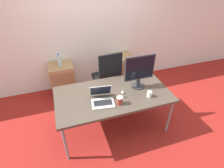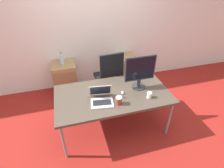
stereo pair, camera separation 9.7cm
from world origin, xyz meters
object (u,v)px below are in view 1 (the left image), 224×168
at_px(mouse, 123,92).
at_px(coffee_cup_brown, 120,100).
at_px(water_bottle, 59,60).
at_px(monitor, 139,71).
at_px(laptop_center, 102,99).
at_px(cabinet_right, 122,70).
at_px(office_chair, 107,82).
at_px(coffee_cup_white, 149,94).
at_px(cabinet_left, 63,80).

distance_m(mouse, coffee_cup_brown, 0.26).
height_order(water_bottle, monitor, monitor).
bearing_deg(laptop_center, cabinet_right, 58.36).
relative_size(office_chair, monitor, 2.01).
bearing_deg(coffee_cup_white, monitor, 98.95).
height_order(office_chair, mouse, office_chair).
height_order(water_bottle, coffee_cup_brown, water_bottle).
relative_size(office_chair, cabinet_left, 1.58).
bearing_deg(coffee_cup_brown, coffee_cup_white, 1.84).
bearing_deg(laptop_center, water_bottle, 109.98).
distance_m(cabinet_right, laptop_center, 1.68).
bearing_deg(water_bottle, monitor, -45.52).
relative_size(cabinet_left, monitor, 1.27).
bearing_deg(coffee_cup_white, coffee_cup_brown, -178.16).
height_order(office_chair, coffee_cup_white, office_chair).
bearing_deg(cabinet_right, monitor, -98.83).
height_order(office_chair, cabinet_right, office_chair).
height_order(cabinet_right, monitor, monitor).
bearing_deg(office_chair, laptop_center, -111.04).
bearing_deg(cabinet_left, monitor, -45.46).
xyz_separation_m(water_bottle, laptop_center, (0.50, -1.39, -0.06)).
height_order(monitor, coffee_cup_white, monitor).
height_order(office_chair, monitor, monitor).
bearing_deg(mouse, monitor, 17.79).
distance_m(monitor, coffee_cup_brown, 0.59).
bearing_deg(coffee_cup_white, cabinet_right, 84.75).
bearing_deg(cabinet_left, coffee_cup_brown, -64.17).
bearing_deg(office_chair, cabinet_left, 150.29).
xyz_separation_m(office_chair, mouse, (0.01, -0.80, 0.30)).
relative_size(water_bottle, coffee_cup_white, 2.76).
bearing_deg(monitor, cabinet_left, 134.54).
relative_size(office_chair, cabinet_right, 1.58).
relative_size(office_chair, mouse, 17.75).
relative_size(monitor, coffee_cup_brown, 4.62).
relative_size(mouse, coffee_cup_brown, 0.52).
relative_size(cabinet_right, monitor, 1.27).
bearing_deg(mouse, coffee_cup_brown, -120.82).
xyz_separation_m(office_chair, coffee_cup_white, (0.37, -1.01, 0.33)).
height_order(cabinet_left, cabinet_right, same).
bearing_deg(coffee_cup_brown, office_chair, 83.39).
relative_size(cabinet_left, coffee_cup_brown, 5.86).
height_order(office_chair, coffee_cup_brown, office_chair).
distance_m(office_chair, cabinet_right, 0.71).
xyz_separation_m(office_chair, coffee_cup_brown, (-0.12, -1.02, 0.35)).
bearing_deg(mouse, laptop_center, -165.35).
bearing_deg(cabinet_left, mouse, -56.25).
xyz_separation_m(cabinet_left, monitor, (1.17, -1.19, 0.66)).
bearing_deg(water_bottle, coffee_cup_white, -50.82).
bearing_deg(office_chair, mouse, -89.12).
bearing_deg(office_chair, water_bottle, 150.17).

